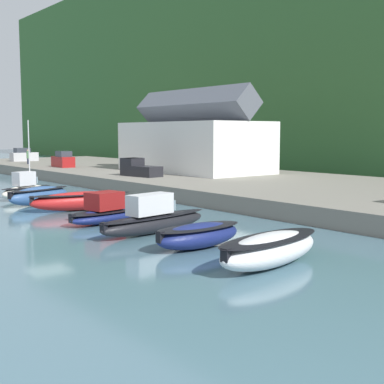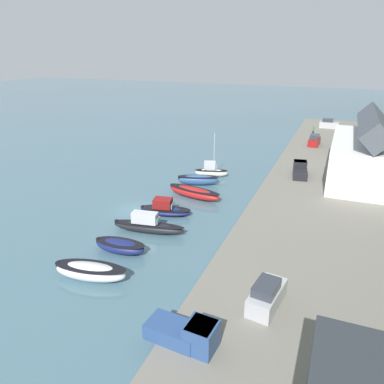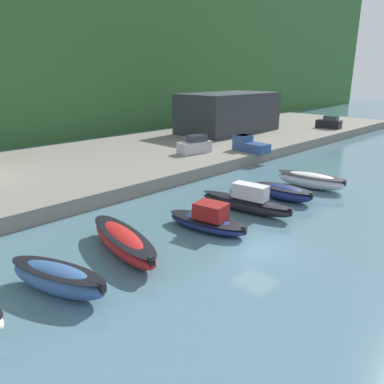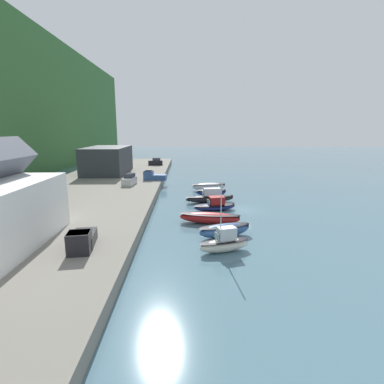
# 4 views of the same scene
# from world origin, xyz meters

# --- Properties ---
(ground_plane) EXTENTS (320.00, 320.00, 0.00)m
(ground_plane) POSITION_xyz_m (0.00, 0.00, 0.00)
(ground_plane) COLOR slate
(quay_promenade) EXTENTS (131.26, 23.24, 1.30)m
(quay_promenade) POSITION_xyz_m (0.00, 25.18, 0.65)
(quay_promenade) COLOR gray
(quay_promenade) RESTS_ON ground_plane
(yacht_club_building) EXTENTS (16.63, 9.19, 6.30)m
(yacht_club_building) POSITION_xyz_m (30.17, 27.47, 4.45)
(yacht_club_building) COLOR #2D3338
(yacht_club_building) RESTS_ON quay_promenade
(moored_boat_1) EXTENTS (3.62, 6.35, 1.51)m
(moored_boat_1) POSITION_xyz_m (-11.40, 4.21, 0.80)
(moored_boat_1) COLOR #33568E
(moored_boat_1) RESTS_ON ground_plane
(moored_boat_2) EXTENTS (3.50, 8.15, 1.43)m
(moored_boat_2) POSITION_xyz_m (-6.46, 5.51, 0.76)
(moored_boat_2) COLOR red
(moored_boat_2) RESTS_ON ground_plane
(moored_boat_3) EXTENTS (3.36, 6.60, 2.06)m
(moored_boat_3) POSITION_xyz_m (-0.12, 4.19, 0.72)
(moored_boat_3) COLOR navy
(moored_boat_3) RESTS_ON ground_plane
(moored_boat_4) EXTENTS (2.82, 8.30, 2.36)m
(moored_boat_4) POSITION_xyz_m (4.79, 4.51, 0.85)
(moored_boat_4) COLOR black
(moored_boat_4) RESTS_ON ground_plane
(moored_boat_5) EXTENTS (2.37, 5.46, 1.28)m
(moored_boat_5) POSITION_xyz_m (9.58, 3.96, 0.68)
(moored_boat_5) COLOR navy
(moored_boat_5) RESTS_ON ground_plane
(moored_boat_6) EXTENTS (3.27, 6.98, 1.49)m
(moored_boat_6) POSITION_xyz_m (14.50, 4.02, 0.79)
(moored_boat_6) COLOR silver
(moored_boat_6) RESTS_ON ground_plane
(parked_car_0) EXTENTS (2.12, 4.33, 2.16)m
(parked_car_0) POSITION_xyz_m (46.04, 17.42, 2.22)
(parked_car_0) COLOR black
(parked_car_0) RESTS_ON quay_promenade
(parked_car_1) EXTENTS (4.41, 2.38, 2.16)m
(parked_car_1) POSITION_xyz_m (14.03, 19.38, 2.22)
(parked_car_1) COLOR #B7B7BC
(parked_car_1) RESTS_ON quay_promenade
(pickup_truck_1) EXTENTS (2.34, 4.87, 1.90)m
(pickup_truck_1) POSITION_xyz_m (19.67, 15.43, 2.12)
(pickup_truck_1) COLOR #2D4C84
(pickup_truck_1) RESTS_ON quay_promenade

